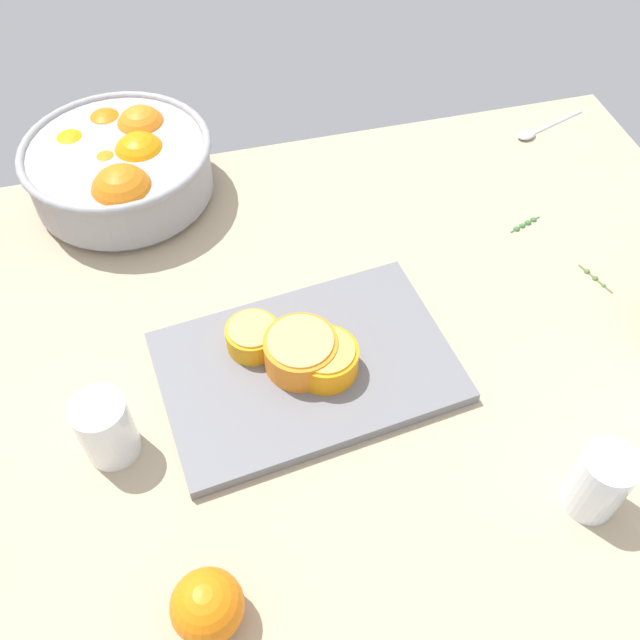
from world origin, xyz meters
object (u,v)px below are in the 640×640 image
(orange_half_0, at_px, (324,360))
(loose_orange_2, at_px, (207,606))
(cutting_board, at_px, (307,367))
(fruit_bowl, at_px, (121,167))
(juice_glass, at_px, (107,431))
(spoon, at_px, (540,129))
(orange_half_2, at_px, (301,352))
(orange_half_1, at_px, (253,337))
(second_glass, at_px, (598,483))

(orange_half_0, relative_size, loose_orange_2, 1.11)
(cutting_board, bearing_deg, fruit_bowl, 115.84)
(juice_glass, relative_size, spoon, 0.61)
(loose_orange_2, bearing_deg, juice_glass, 110.44)
(orange_half_0, distance_m, orange_half_2, 0.03)
(orange_half_0, xyz_separation_m, orange_half_2, (-0.02, 0.02, 0.00))
(orange_half_0, distance_m, spoon, 0.60)
(orange_half_0, height_order, orange_half_2, orange_half_2)
(orange_half_1, bearing_deg, loose_orange_2, -108.52)
(cutting_board, xyz_separation_m, spoon, (0.48, 0.37, -0.00))
(second_glass, distance_m, cutting_board, 0.34)
(orange_half_0, relative_size, orange_half_1, 1.18)
(orange_half_2, height_order, loose_orange_2, loose_orange_2)
(cutting_board, height_order, spoon, cutting_board)
(orange_half_0, height_order, orange_half_1, orange_half_0)
(cutting_board, xyz_separation_m, orange_half_0, (0.02, -0.01, 0.03))
(orange_half_0, relative_size, orange_half_2, 0.88)
(orange_half_2, bearing_deg, orange_half_1, 141.28)
(juice_glass, bearing_deg, fruit_bowl, 83.32)
(loose_orange_2, bearing_deg, orange_half_1, 71.48)
(orange_half_1, bearing_deg, fruit_bowl, 110.71)
(second_glass, xyz_separation_m, orange_half_1, (-0.30, 0.28, -0.01))
(fruit_bowl, height_order, orange_half_0, fruit_bowl)
(juice_glass, bearing_deg, orange_half_1, 27.11)
(orange_half_0, bearing_deg, orange_half_1, 142.67)
(loose_orange_2, height_order, spoon, loose_orange_2)
(fruit_bowl, xyz_separation_m, loose_orange_2, (0.03, -0.63, -0.02))
(orange_half_2, bearing_deg, second_glass, -43.09)
(juice_glass, relative_size, second_glass, 0.96)
(fruit_bowl, relative_size, spoon, 1.95)
(fruit_bowl, relative_size, orange_half_1, 4.20)
(loose_orange_2, relative_size, spoon, 0.50)
(spoon, bearing_deg, orange_half_0, -140.52)
(juice_glass, bearing_deg, orange_half_2, 12.56)
(fruit_bowl, distance_m, juice_glass, 0.43)
(juice_glass, bearing_deg, second_glass, -21.30)
(cutting_board, bearing_deg, juice_glass, -168.28)
(juice_glass, distance_m, orange_half_0, 0.25)
(second_glass, xyz_separation_m, loose_orange_2, (-0.40, -0.02, -0.01))
(orange_half_1, xyz_separation_m, spoon, (0.53, 0.32, -0.03))
(fruit_bowl, height_order, juice_glass, fruit_bowl)
(second_glass, height_order, cutting_board, second_glass)
(orange_half_0, bearing_deg, spoon, 39.48)
(second_glass, relative_size, cutting_board, 0.26)
(juice_glass, xyz_separation_m, second_glass, (0.48, -0.19, 0.00))
(fruit_bowl, height_order, second_glass, fruit_bowl)
(fruit_bowl, xyz_separation_m, juice_glass, (-0.05, -0.42, -0.02))
(cutting_board, bearing_deg, orange_half_0, -38.44)
(fruit_bowl, distance_m, orange_half_0, 0.44)
(orange_half_1, bearing_deg, spoon, 31.28)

